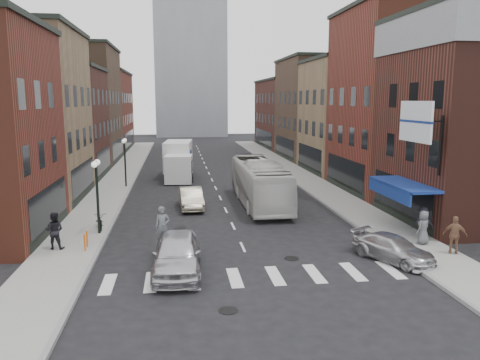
% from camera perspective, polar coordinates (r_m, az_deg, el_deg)
% --- Properties ---
extents(ground, '(160.00, 160.00, 0.00)m').
position_cam_1_polar(ground, '(22.63, 0.69, -8.95)').
color(ground, black).
rests_on(ground, ground).
extents(sidewalk_left, '(3.00, 74.00, 0.15)m').
position_cam_1_polar(sidewalk_left, '(44.11, -14.61, 0.06)').
color(sidewalk_left, gray).
rests_on(sidewalk_left, ground).
extents(sidewalk_right, '(3.00, 74.00, 0.15)m').
position_cam_1_polar(sidewalk_right, '(45.32, 7.25, 0.55)').
color(sidewalk_right, gray).
rests_on(sidewalk_right, ground).
extents(curb_left, '(0.20, 74.00, 0.16)m').
position_cam_1_polar(curb_left, '(43.97, -12.66, 0.01)').
color(curb_left, gray).
rests_on(curb_left, ground).
extents(curb_right, '(0.20, 74.00, 0.16)m').
position_cam_1_polar(curb_right, '(44.97, 5.40, 0.42)').
color(curb_right, gray).
rests_on(curb_right, ground).
extents(crosswalk_stripes, '(12.00, 2.20, 0.01)m').
position_cam_1_polar(crosswalk_stripes, '(19.84, 1.99, -11.69)').
color(crosswalk_stripes, silver).
rests_on(crosswalk_stripes, ground).
extents(bldg_left_mid_a, '(10.30, 10.20, 12.30)m').
position_cam_1_polar(bldg_left_mid_a, '(37.15, -26.55, 7.03)').
color(bldg_left_mid_a, '#8E6E4E').
rests_on(bldg_left_mid_a, ground).
extents(bldg_left_mid_b, '(10.30, 10.20, 10.30)m').
position_cam_1_polar(bldg_left_mid_b, '(46.77, -22.56, 6.43)').
color(bldg_left_mid_b, '#431F18').
rests_on(bldg_left_mid_b, ground).
extents(bldg_left_far_a, '(10.30, 12.20, 13.30)m').
position_cam_1_polar(bldg_left_far_a, '(57.43, -19.89, 8.57)').
color(bldg_left_far_a, '#4E3727').
rests_on(bldg_left_far_a, ground).
extents(bldg_left_far_b, '(10.30, 16.20, 11.30)m').
position_cam_1_polar(bldg_left_far_b, '(71.21, -17.50, 8.01)').
color(bldg_left_far_b, maroon).
rests_on(bldg_left_far_b, ground).
extents(bldg_right_mid_a, '(10.30, 10.20, 14.30)m').
position_cam_1_polar(bldg_right_mid_a, '(39.61, 19.78, 9.04)').
color(bldg_right_mid_a, maroon).
rests_on(bldg_right_mid_a, ground).
extents(bldg_right_mid_b, '(10.30, 10.20, 11.30)m').
position_cam_1_polar(bldg_right_mid_b, '(48.73, 14.24, 7.57)').
color(bldg_right_mid_b, '#8E6E4E').
rests_on(bldg_right_mid_b, ground).
extents(bldg_right_far_a, '(10.30, 12.20, 12.30)m').
position_cam_1_polar(bldg_right_far_a, '(59.07, 10.25, 8.52)').
color(bldg_right_far_a, '#4E3727').
rests_on(bldg_right_far_a, ground).
extents(bldg_right_far_b, '(10.30, 16.20, 10.30)m').
position_cam_1_polar(bldg_right_far_b, '(72.54, 6.80, 8.02)').
color(bldg_right_far_b, '#431F18').
rests_on(bldg_right_far_b, ground).
extents(awning_blue, '(1.80, 5.00, 0.78)m').
position_cam_1_polar(awning_blue, '(27.00, 18.96, -0.65)').
color(awning_blue, navy).
rests_on(awning_blue, ground).
extents(billboard_sign, '(1.52, 3.00, 3.70)m').
position_cam_1_polar(billboard_sign, '(24.70, 20.78, 6.52)').
color(billboard_sign, black).
rests_on(billboard_sign, ground).
extents(distant_tower, '(14.00, 14.00, 50.00)m').
position_cam_1_polar(distant_tower, '(100.82, -6.22, 19.83)').
color(distant_tower, '#9399A0').
rests_on(distant_tower, ground).
extents(streetlamp_near, '(0.32, 1.22, 4.11)m').
position_cam_1_polar(streetlamp_near, '(25.92, -17.06, -0.33)').
color(streetlamp_near, black).
rests_on(streetlamp_near, ground).
extents(streetlamp_far, '(0.32, 1.22, 4.11)m').
position_cam_1_polar(streetlamp_far, '(39.67, -13.87, 3.18)').
color(streetlamp_far, black).
rests_on(streetlamp_far, ground).
extents(bike_rack, '(0.08, 0.68, 0.80)m').
position_cam_1_polar(bike_rack, '(23.89, -18.28, -7.05)').
color(bike_rack, '#D8590C').
rests_on(bike_rack, sidewalk_left).
extents(box_truck, '(2.83, 7.98, 3.39)m').
position_cam_1_polar(box_truck, '(43.79, -7.51, 2.35)').
color(box_truck, white).
rests_on(box_truck, ground).
extents(motorcycle_rider, '(0.70, 2.41, 2.46)m').
position_cam_1_polar(motorcycle_rider, '(21.95, -9.39, -6.53)').
color(motorcycle_rider, black).
rests_on(motorcycle_rider, ground).
extents(transit_bus, '(2.63, 11.11, 3.09)m').
position_cam_1_polar(transit_bus, '(32.65, 2.40, -0.33)').
color(transit_bus, silver).
rests_on(transit_bus, ground).
extents(sedan_left_near, '(2.18, 5.04, 1.69)m').
position_cam_1_polar(sedan_left_near, '(20.15, -7.68, -8.88)').
color(sedan_left_near, silver).
rests_on(sedan_left_near, ground).
extents(sedan_left_far, '(1.66, 4.27, 1.39)m').
position_cam_1_polar(sedan_left_far, '(31.74, -5.99, -2.24)').
color(sedan_left_far, '#B9B096').
rests_on(sedan_left_far, ground).
extents(curb_car, '(3.29, 4.31, 1.16)m').
position_cam_1_polar(curb_car, '(22.59, 18.14, -7.93)').
color(curb_car, silver).
rests_on(curb_car, ground).
extents(parked_bicycle, '(1.06, 1.90, 0.95)m').
position_cam_1_polar(parked_bicycle, '(27.31, -16.72, -4.72)').
color(parked_bicycle, black).
rests_on(parked_bicycle, sidewalk_left).
extents(ped_left_solo, '(0.94, 0.61, 1.81)m').
position_cam_1_polar(ped_left_solo, '(24.27, -21.69, -5.75)').
color(ped_left_solo, black).
rests_on(ped_left_solo, sidewalk_left).
extents(ped_right_a, '(1.22, 0.93, 1.69)m').
position_cam_1_polar(ped_right_a, '(25.96, 21.41, -4.89)').
color(ped_right_a, black).
rests_on(ped_right_a, sidewalk_right).
extents(ped_right_b, '(1.17, 1.00, 1.79)m').
position_cam_1_polar(ped_right_b, '(24.08, 24.73, -6.11)').
color(ped_right_b, brown).
rests_on(ped_right_b, sidewalk_right).
extents(ped_right_c, '(0.99, 0.88, 1.70)m').
position_cam_1_polar(ped_right_c, '(25.05, 21.46, -5.40)').
color(ped_right_c, '#56595E').
rests_on(ped_right_c, sidewalk_right).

